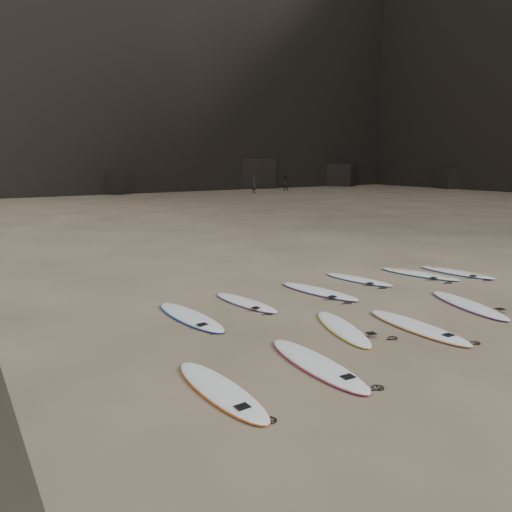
{
  "coord_description": "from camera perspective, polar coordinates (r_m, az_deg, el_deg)",
  "views": [
    {
      "loc": [
        -7.59,
        -7.39,
        3.69
      ],
      "look_at": [
        -1.66,
        2.01,
        1.5
      ],
      "focal_mm": 35.0,
      "sensor_mm": 36.0,
      "label": 1
    }
  ],
  "objects": [
    {
      "name": "ground",
      "position": [
        11.22,
        12.89,
        -8.34
      ],
      "size": [
        240.0,
        240.0,
        0.0
      ],
      "primitive_type": "plane",
      "color": "#897559",
      "rests_on": "ground"
    },
    {
      "name": "headland",
      "position": [
        66.66,
        -3.25,
        26.21
      ],
      "size": [
        170.0,
        101.0,
        63.47
      ],
      "color": "black",
      "rests_on": "ground"
    },
    {
      "name": "surfboard_0",
      "position": [
        8.29,
        -4.09,
        -14.97
      ],
      "size": [
        0.71,
        2.63,
        0.09
      ],
      "primitive_type": "ellipsoid",
      "rotation": [
        0.0,
        0.0,
        0.03
      ],
      "color": "white",
      "rests_on": "ground"
    },
    {
      "name": "surfboard_1",
      "position": [
        9.25,
        6.98,
        -12.11
      ],
      "size": [
        0.79,
        2.79,
        0.1
      ],
      "primitive_type": "ellipsoid",
      "rotation": [
        0.0,
        0.0,
        -0.05
      ],
      "color": "white",
      "rests_on": "ground"
    },
    {
      "name": "surfboard_2",
      "position": [
        11.16,
        9.86,
        -8.1
      ],
      "size": [
        1.3,
        2.51,
        0.09
      ],
      "primitive_type": "ellipsoid",
      "rotation": [
        0.0,
        0.0,
        -0.31
      ],
      "color": "white",
      "rests_on": "ground"
    },
    {
      "name": "surfboard_3",
      "position": [
        11.62,
        17.96,
        -7.67
      ],
      "size": [
        0.75,
        2.79,
        0.1
      ],
      "primitive_type": "ellipsoid",
      "rotation": [
        0.0,
        0.0,
        -0.03
      ],
      "color": "white",
      "rests_on": "ground"
    },
    {
      "name": "surfboard_4",
      "position": [
        13.75,
        23.08,
        -5.13
      ],
      "size": [
        1.34,
        2.77,
        0.1
      ],
      "primitive_type": "ellipsoid",
      "rotation": [
        0.0,
        0.0,
        -0.27
      ],
      "color": "white",
      "rests_on": "ground"
    },
    {
      "name": "surfboard_5",
      "position": [
        11.84,
        -7.53,
        -6.86
      ],
      "size": [
        0.89,
        2.78,
        0.1
      ],
      "primitive_type": "ellipsoid",
      "rotation": [
        0.0,
        0.0,
        0.09
      ],
      "color": "white",
      "rests_on": "ground"
    },
    {
      "name": "surfboard_6",
      "position": [
        12.89,
        -1.21,
        -5.3
      ],
      "size": [
        0.91,
        2.4,
        0.08
      ],
      "primitive_type": "ellipsoid",
      "rotation": [
        0.0,
        0.0,
        0.15
      ],
      "color": "white",
      "rests_on": "ground"
    },
    {
      "name": "surfboard_7",
      "position": [
        14.02,
        7.21,
        -3.99
      ],
      "size": [
        1.16,
        2.72,
        0.1
      ],
      "primitive_type": "ellipsoid",
      "rotation": [
        0.0,
        0.0,
        0.21
      ],
      "color": "white",
      "rests_on": "ground"
    },
    {
      "name": "surfboard_8",
      "position": [
        15.58,
        11.62,
        -2.62
      ],
      "size": [
        1.07,
        2.42,
        0.08
      ],
      "primitive_type": "ellipsoid",
      "rotation": [
        0.0,
        0.0,
        0.22
      ],
      "color": "white",
      "rests_on": "ground"
    },
    {
      "name": "surfboard_9",
      "position": [
        16.8,
        18.15,
        -1.94
      ],
      "size": [
        1.29,
        2.69,
        0.09
      ],
      "primitive_type": "ellipsoid",
      "rotation": [
        0.0,
        0.0,
        0.26
      ],
      "color": "white",
      "rests_on": "ground"
    },
    {
      "name": "surfboard_10",
      "position": [
        17.45,
        21.93,
        -1.73
      ],
      "size": [
        1.01,
        2.55,
        0.09
      ],
      "primitive_type": "ellipsoid",
      "rotation": [
        0.0,
        0.0,
        0.17
      ],
      "color": "white",
      "rests_on": "ground"
    },
    {
      "name": "person_a",
      "position": [
        53.88,
        -0.24,
        8.16
      ],
      "size": [
        0.57,
        0.72,
        1.75
      ],
      "primitive_type": "imported",
      "rotation": [
        0.0,
        0.0,
        1.82
      ],
      "color": "black",
      "rests_on": "ground"
    },
    {
      "name": "person_b",
      "position": [
        57.68,
        3.38,
        8.31
      ],
      "size": [
        1.05,
        1.03,
        1.7
      ],
      "primitive_type": "imported",
      "rotation": [
        0.0,
        0.0,
        2.41
      ],
      "color": "black",
      "rests_on": "ground"
    }
  ]
}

